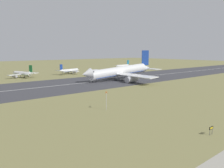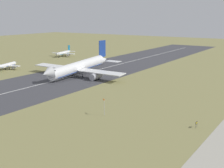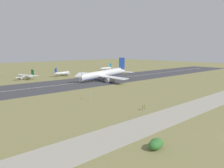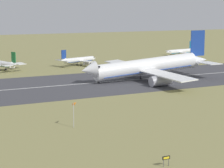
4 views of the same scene
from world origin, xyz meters
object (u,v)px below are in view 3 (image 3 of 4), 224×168
airplane_parked_far_east (106,68)px  windsock_pole (90,90)px  airplane_parked_centre (63,73)px  airplane_landing (102,74)px  shrub_clump (156,144)px  airplane_parked_east (26,76)px  runway_sign (144,107)px

airplane_parked_far_east → windsock_pole: airplane_parked_far_east is taller
airplane_parked_centre → airplane_landing: bearing=-81.6°
shrub_clump → windsock_pole: size_ratio=0.86×
airplane_parked_centre → shrub_clump: (-63.58, -159.59, -1.46)m
airplane_parked_far_east → shrub_clump: airplane_parked_far_east is taller
airplane_landing → airplane_parked_east: 67.30m
runway_sign → airplane_landing: bearing=61.4°
airplane_parked_far_east → shrub_clump: bearing=-127.3°
airplane_parked_far_east → airplane_landing: bearing=-133.2°
airplane_landing → airplane_parked_far_east: 86.84m
airplane_parked_east → airplane_parked_far_east: 104.38m
shrub_clump → windsock_pole: 61.41m
airplane_landing → airplane_parked_far_east: bearing=46.8°
airplane_parked_far_east → airplane_parked_centre: bearing=-170.0°
windsock_pole → runway_sign: 32.02m
airplane_parked_east → airplane_landing: bearing=-48.9°
airplane_parked_far_east → airplane_parked_east: bearing=-173.1°
windsock_pole → airplane_parked_east: bearing=87.0°
airplane_landing → windsock_pole: 70.90m
airplane_parked_centre → windsock_pole: size_ratio=3.83×
airplane_landing → airplane_parked_centre: 52.08m
airplane_parked_centre → windsock_pole: 110.54m
airplane_parked_east → runway_sign: (-0.60, -132.96, -1.38)m
airplane_parked_centre → runway_sign: (-37.20, -133.73, -1.33)m
airplane_landing → shrub_clump: airplane_landing is taller
airplane_parked_east → airplane_parked_far_east: airplane_parked_east is taller
airplane_landing → airplane_parked_centre: (-7.58, 51.47, -2.36)m
airplane_parked_far_east → runway_sign: airplane_parked_far_east is taller
airplane_landing → runway_sign: size_ratio=32.17×
airplane_parked_centre → runway_sign: bearing=-105.5°
airplane_landing → runway_sign: (-44.78, -82.26, -3.69)m
airplane_parked_far_east → windsock_pole: size_ratio=3.83×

